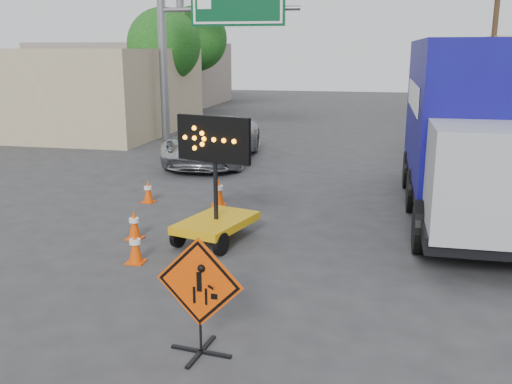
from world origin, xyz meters
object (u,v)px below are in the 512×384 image
(pickup_truck, at_px, (213,140))
(arrow_board, at_px, (216,214))
(box_truck, at_px, (472,139))
(construction_sign, at_px, (200,293))

(pickup_truck, bearing_deg, arrow_board, -76.85)
(arrow_board, xyz_separation_m, box_truck, (5.44, 3.25, 1.30))
(construction_sign, relative_size, box_truck, 0.19)
(arrow_board, bearing_deg, construction_sign, -60.76)
(construction_sign, distance_m, arrow_board, 4.60)
(construction_sign, height_order, box_truck, box_truck)
(construction_sign, relative_size, arrow_board, 0.61)
(arrow_board, xyz_separation_m, pickup_truck, (-2.59, 8.49, 0.20))
(pickup_truck, xyz_separation_m, box_truck, (8.04, -5.23, 1.10))
(arrow_board, relative_size, pickup_truck, 0.46)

